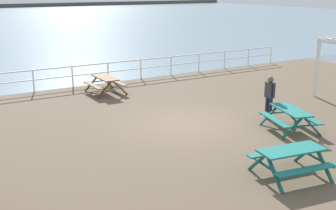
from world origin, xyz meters
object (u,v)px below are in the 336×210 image
at_px(picnic_table_near_left, 291,156).
at_px(picnic_table_near_right, 291,115).
at_px(picnic_table_mid_centre, 105,81).
at_px(visitor, 270,95).

height_order(picnic_table_near_left, picnic_table_near_right, same).
bearing_deg(picnic_table_mid_centre, visitor, -152.11).
distance_m(picnic_table_near_left, picnic_table_mid_centre, 10.87).
bearing_deg(picnic_table_near_left, picnic_table_near_right, 52.29).
bearing_deg(picnic_table_near_left, visitor, 61.42).
distance_m(picnic_table_near_left, visitor, 4.97).
bearing_deg(picnic_table_near_right, visitor, 4.98).
bearing_deg(picnic_table_near_right, picnic_table_near_left, 150.12).
relative_size(picnic_table_near_right, visitor, 1.29).
relative_size(picnic_table_mid_centre, visitor, 1.11).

